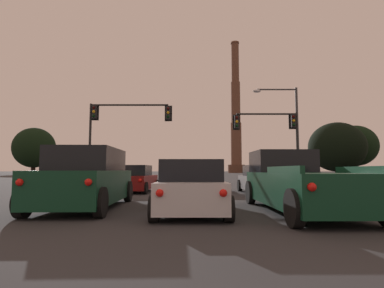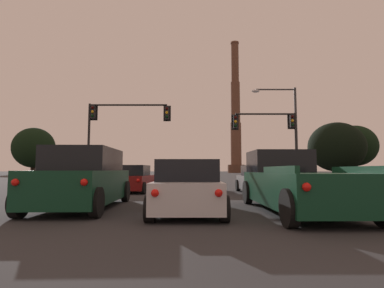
{
  "view_description": "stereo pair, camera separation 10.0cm",
  "coord_description": "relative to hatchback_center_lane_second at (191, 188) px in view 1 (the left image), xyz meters",
  "views": [
    {
      "loc": [
        -0.09,
        -0.55,
        1.17
      ],
      "look_at": [
        -0.1,
        32.48,
        4.07
      ],
      "focal_mm": 28.0,
      "sensor_mm": 36.0,
      "label": 1
    },
    {
      "loc": [
        0.01,
        -0.55,
        1.17
      ],
      "look_at": [
        -0.1,
        32.48,
        4.07
      ],
      "focal_mm": 28.0,
      "sensor_mm": 36.0,
      "label": 2
    }
  ],
  "objects": [
    {
      "name": "street_lamp",
      "position": [
        7.87,
        15.43,
        4.25
      ],
      "size": [
        3.61,
        0.36,
        7.86
      ],
      "color": "#38383A",
      "rests_on": "ground_plane"
    },
    {
      "name": "hatchback_center_lane_front",
      "position": [
        0.42,
        8.4,
        0.0
      ],
      "size": [
        1.93,
        4.12,
        1.44
      ],
      "rotation": [
        0.0,
        0.0,
        -0.01
      ],
      "color": "silver",
      "rests_on": "ground_plane"
    },
    {
      "name": "treeline_far_left",
      "position": [
        44.89,
        73.49,
        7.19
      ],
      "size": [
        11.93,
        10.74,
        13.44
      ],
      "color": "black",
      "rests_on": "ground_plane"
    },
    {
      "name": "smokestack",
      "position": [
        19.36,
        121.9,
        22.29
      ],
      "size": [
        7.41,
        7.41,
        58.65
      ],
      "color": "#523427",
      "rests_on": "ground_plane"
    },
    {
      "name": "suv_left_lane_second",
      "position": [
        -3.24,
        1.01,
        0.23
      ],
      "size": [
        2.26,
        4.96,
        1.86
      ],
      "rotation": [
        0.0,
        0.0,
        0.04
      ],
      "color": "#0F3823",
      "rests_on": "ground_plane"
    },
    {
      "name": "traffic_light_overhead_right",
      "position": [
        6.66,
        15.21,
        3.73
      ],
      "size": [
        5.28,
        0.5,
        5.75
      ],
      "color": "black",
      "rests_on": "ground_plane"
    },
    {
      "name": "sedan_right_lane_front",
      "position": [
        3.6,
        6.74,
        0.0
      ],
      "size": [
        2.01,
        4.72,
        1.43
      ],
      "rotation": [
        0.0,
        0.0,
        0.01
      ],
      "color": "gray",
      "rests_on": "ground_plane"
    },
    {
      "name": "pickup_truck_right_lane_second",
      "position": [
        3.06,
        0.34,
        0.14
      ],
      "size": [
        2.23,
        5.52,
        1.82
      ],
      "rotation": [
        0.0,
        0.0,
        0.01
      ],
      "color": "#0F3823",
      "rests_on": "ground_plane"
    },
    {
      "name": "hatchback_center_lane_second",
      "position": [
        0.0,
        0.0,
        0.0
      ],
      "size": [
        1.91,
        4.11,
        1.44
      ],
      "rotation": [
        0.0,
        0.0,
        0.0
      ],
      "color": "silver",
      "rests_on": "ground_plane"
    },
    {
      "name": "treeline_far_right",
      "position": [
        35.41,
        64.29,
        6.14
      ],
      "size": [
        13.52,
        12.17,
        12.83
      ],
      "color": "black",
      "rests_on": "ground_plane"
    },
    {
      "name": "hatchback_left_lane_front",
      "position": [
        -3.05,
        7.96,
        0.0
      ],
      "size": [
        2.08,
        4.17,
        1.44
      ],
      "rotation": [
        0.0,
        0.0,
        -0.05
      ],
      "color": "maroon",
      "rests_on": "ground_plane"
    },
    {
      "name": "traffic_light_overhead_left",
      "position": [
        -5.81,
        14.76,
        4.25
      ],
      "size": [
        6.56,
        0.5,
        6.38
      ],
      "color": "black",
      "rests_on": "ground_plane"
    },
    {
      "name": "treeline_center_left",
      "position": [
        -42.71,
        72.25,
        6.58
      ],
      "size": [
        11.07,
        9.97,
        12.66
      ],
      "color": "black",
      "rests_on": "ground_plane"
    }
  ]
}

